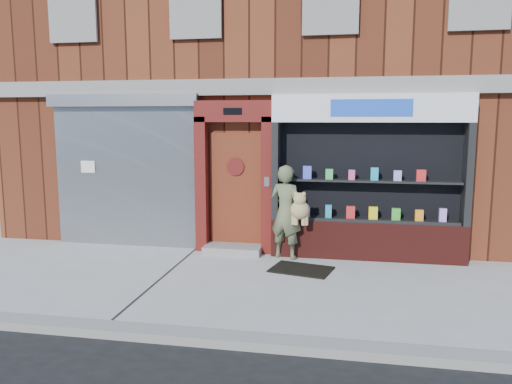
# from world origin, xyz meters

# --- Properties ---
(ground) EXTENTS (80.00, 80.00, 0.00)m
(ground) POSITION_xyz_m (0.00, 0.00, 0.00)
(ground) COLOR #9E9E99
(ground) RESTS_ON ground
(curb) EXTENTS (60.00, 0.30, 0.12)m
(curb) POSITION_xyz_m (0.00, -2.15, 0.06)
(curb) COLOR gray
(curb) RESTS_ON ground
(building) EXTENTS (12.00, 8.16, 8.00)m
(building) POSITION_xyz_m (-0.00, 5.99, 4.00)
(building) COLOR #4E1F11
(building) RESTS_ON ground
(shutter_bay) EXTENTS (3.10, 0.30, 3.04)m
(shutter_bay) POSITION_xyz_m (-3.00, 1.93, 1.72)
(shutter_bay) COLOR gray
(shutter_bay) RESTS_ON ground
(red_door_bay) EXTENTS (1.52, 0.58, 2.90)m
(red_door_bay) POSITION_xyz_m (-0.75, 1.86, 1.46)
(red_door_bay) COLOR #5C130F
(red_door_bay) RESTS_ON ground
(pharmacy_bay) EXTENTS (3.50, 0.41, 3.00)m
(pharmacy_bay) POSITION_xyz_m (1.75, 1.81, 1.37)
(pharmacy_bay) COLOR #521813
(pharmacy_bay) RESTS_ON ground
(woman) EXTENTS (0.82, 0.65, 1.74)m
(woman) POSITION_xyz_m (0.31, 1.53, 0.88)
(woman) COLOR #5D6543
(woman) RESTS_ON ground
(doormat) EXTENTS (1.14, 0.91, 0.03)m
(doormat) POSITION_xyz_m (0.64, 0.85, 0.01)
(doormat) COLOR black
(doormat) RESTS_ON ground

